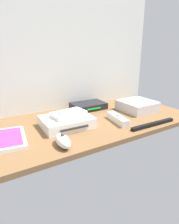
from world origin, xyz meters
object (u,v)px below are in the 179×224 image
at_px(game_console, 67,122).
at_px(mini_computer, 137,106).
at_px(sensor_bar, 153,124).
at_px(remote_classic_pad, 68,114).
at_px(remote_wand, 118,119).
at_px(remote_nunchuk, 63,141).
at_px(network_router, 88,106).
at_px(game_case, 6,139).

bearing_deg(game_console, mini_computer, 3.87).
bearing_deg(sensor_bar, remote_classic_pad, 149.35).
height_order(game_console, mini_computer, mini_computer).
distance_m(remote_wand, sensor_bar, 0.16).
distance_m(game_console, remote_classic_pad, 0.03).
bearing_deg(remote_nunchuk, remote_classic_pad, 62.29).
xyz_separation_m(mini_computer, remote_wand, (-0.20, -0.08, -0.01)).
height_order(mini_computer, network_router, mini_computer).
bearing_deg(remote_wand, network_router, 102.10).
distance_m(remote_nunchuk, remote_classic_pad, 0.19).
relative_size(remote_wand, remote_nunchuk, 1.47).
distance_m(game_console, game_case, 0.25).
height_order(game_case, remote_classic_pad, remote_classic_pad).
relative_size(game_console, game_case, 1.04).
relative_size(mini_computer, remote_classic_pad, 1.13).
height_order(game_case, remote_wand, remote_wand).
height_order(game_console, remote_nunchuk, remote_nunchuk).
xyz_separation_m(game_console, mini_computer, (0.42, 0.01, 0.00)).
height_order(network_router, remote_classic_pad, remote_classic_pad).
height_order(network_router, remote_wand, same).
relative_size(game_case, remote_nunchuk, 2.03).
height_order(mini_computer, sensor_bar, mini_computer).
height_order(remote_nunchuk, sensor_bar, remote_nunchuk).
relative_size(game_case, remote_wand, 1.38).
bearing_deg(game_case, mini_computer, 10.40).
bearing_deg(sensor_bar, game_case, 163.97).
xyz_separation_m(game_console, remote_nunchuk, (-0.09, -0.16, -0.00)).
bearing_deg(remote_wand, game_case, -177.42).
height_order(remote_wand, remote_nunchuk, remote_nunchuk).
height_order(remote_nunchuk, remote_classic_pad, remote_classic_pad).
bearing_deg(mini_computer, remote_classic_pad, -179.83).
relative_size(network_router, remote_classic_pad, 1.21).
xyz_separation_m(mini_computer, game_case, (-0.67, -0.02, -0.02)).
xyz_separation_m(remote_nunchuk, sensor_bar, (0.41, -0.04, -0.01)).
bearing_deg(game_case, remote_nunchuk, -32.90).
relative_size(game_console, network_router, 1.19).
bearing_deg(game_console, remote_wand, -15.49).
bearing_deg(remote_classic_pad, remote_wand, -26.63).
bearing_deg(remote_wand, remote_nunchuk, -154.95).
distance_m(network_router, sensor_bar, 0.38).
xyz_separation_m(game_console, game_case, (-0.25, -0.01, -0.01)).
relative_size(game_console, remote_wand, 1.44).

